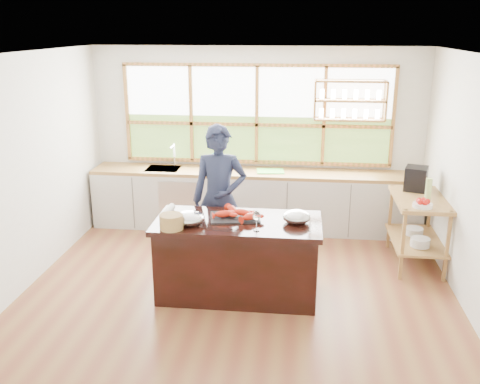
% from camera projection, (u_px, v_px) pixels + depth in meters
% --- Properties ---
extents(ground_plane, '(5.00, 5.00, 0.00)m').
position_uv_depth(ground_plane, '(240.00, 285.00, 6.40)').
color(ground_plane, brown).
extents(room_shell, '(5.02, 4.52, 2.71)m').
position_uv_depth(room_shell, '(247.00, 133.00, 6.36)').
color(room_shell, silver).
rests_on(room_shell, ground_plane).
extents(back_counter, '(4.90, 0.63, 0.90)m').
position_uv_depth(back_counter, '(253.00, 199.00, 8.11)').
color(back_counter, beige).
rests_on(back_counter, ground_plane).
extents(right_shelf_unit, '(0.62, 1.10, 0.90)m').
position_uv_depth(right_shelf_unit, '(418.00, 220.00, 6.82)').
color(right_shelf_unit, olive).
rests_on(right_shelf_unit, ground_plane).
extents(island, '(1.85, 0.90, 0.90)m').
position_uv_depth(island, '(238.00, 258.00, 6.07)').
color(island, black).
rests_on(island, ground_plane).
extents(cook, '(0.71, 0.49, 1.85)m').
position_uv_depth(cook, '(220.00, 199.00, 6.62)').
color(cook, '#1B2139').
rests_on(cook, ground_plane).
extents(potted_plant, '(0.16, 0.12, 0.27)m').
position_uv_depth(potted_plant, '(216.00, 160.00, 8.05)').
color(potted_plant, slate).
rests_on(potted_plant, back_counter).
extents(cutting_board, '(0.43, 0.34, 0.01)m').
position_uv_depth(cutting_board, '(270.00, 171.00, 7.94)').
color(cutting_board, '#53C23F').
rests_on(cutting_board, back_counter).
extents(espresso_machine, '(0.35, 0.36, 0.31)m').
position_uv_depth(espresso_machine, '(416.00, 179.00, 7.01)').
color(espresso_machine, black).
rests_on(espresso_machine, right_shelf_unit).
extents(wine_bottle, '(0.09, 0.09, 0.30)m').
position_uv_depth(wine_bottle, '(428.00, 190.00, 6.53)').
color(wine_bottle, '#9EB962').
rests_on(wine_bottle, right_shelf_unit).
extents(fruit_bowl, '(0.23, 0.23, 0.11)m').
position_uv_depth(fruit_bowl, '(423.00, 204.00, 6.37)').
color(fruit_bowl, silver).
rests_on(fruit_bowl, right_shelf_unit).
extents(slate_board, '(0.61, 0.49, 0.02)m').
position_uv_depth(slate_board, '(235.00, 217.00, 6.03)').
color(slate_board, black).
rests_on(slate_board, island).
extents(lobster_pile, '(0.52, 0.44, 0.08)m').
position_uv_depth(lobster_pile, '(237.00, 213.00, 6.01)').
color(lobster_pile, red).
rests_on(lobster_pile, slate_board).
extents(mixing_bowl_left, '(0.33, 0.33, 0.16)m').
position_uv_depth(mixing_bowl_left, '(189.00, 218.00, 5.82)').
color(mixing_bowl_left, '#B1B4B8').
rests_on(mixing_bowl_left, island).
extents(mixing_bowl_right, '(0.31, 0.31, 0.15)m').
position_uv_depth(mixing_bowl_right, '(297.00, 217.00, 5.87)').
color(mixing_bowl_right, '#B1B4B8').
rests_on(mixing_bowl_right, island).
extents(wine_glass, '(0.08, 0.08, 0.22)m').
position_uv_depth(wine_glass, '(257.00, 216.00, 5.61)').
color(wine_glass, white).
rests_on(wine_glass, island).
extents(wicker_basket, '(0.25, 0.25, 0.16)m').
position_uv_depth(wicker_basket, '(171.00, 222.00, 5.68)').
color(wicker_basket, '#9F7D43').
rests_on(wicker_basket, island).
extents(parchment_roll, '(0.10, 0.30, 0.08)m').
position_uv_depth(parchment_roll, '(168.00, 211.00, 6.15)').
color(parchment_roll, white).
rests_on(parchment_roll, island).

